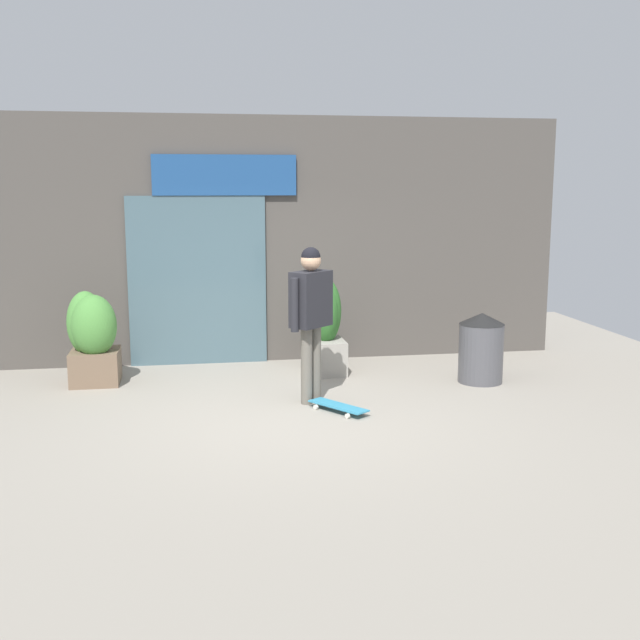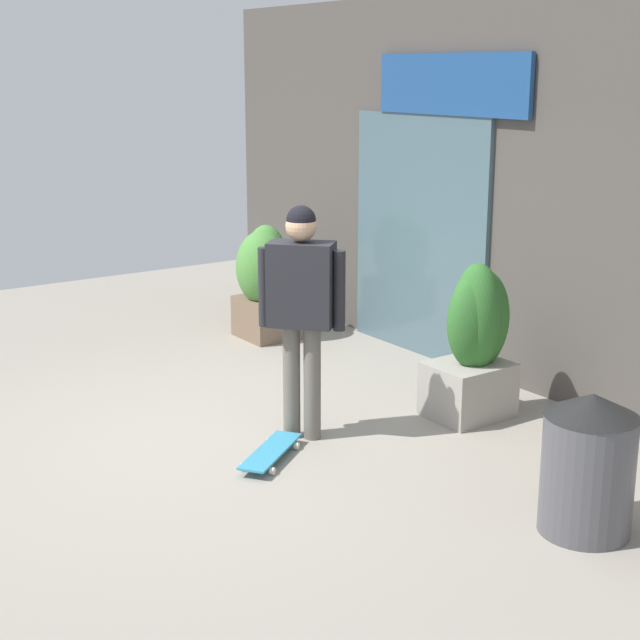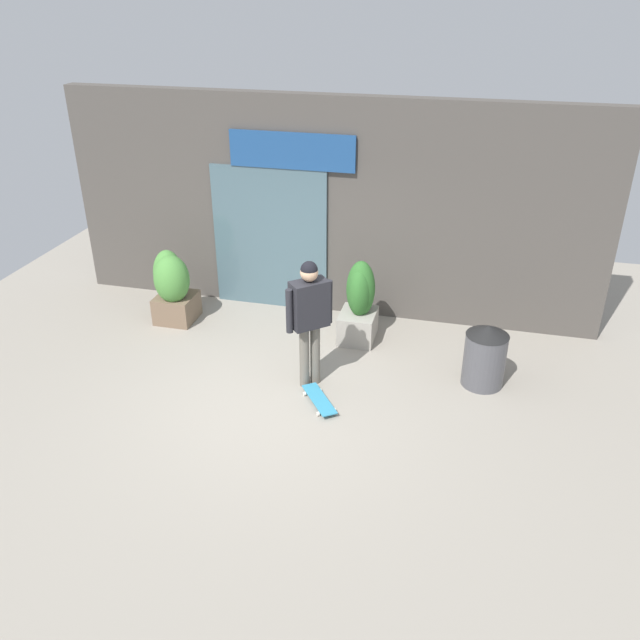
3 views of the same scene
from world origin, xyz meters
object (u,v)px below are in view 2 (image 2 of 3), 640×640
Objects in this scene: skateboard at (271,452)px; trash_bin at (588,463)px; skateboarder at (301,297)px; planter_box_left at (266,280)px; planter_box_right at (475,341)px.

skateboard is 0.82× the size of trash_bin.
skateboarder reaches higher than planter_box_left.
trash_bin is at bearing 61.59° from skateboarder.
trash_bin is at bearing -8.31° from planter_box_left.
planter_box_left is at bearing -177.43° from planter_box_right.
skateboard is 0.62× the size of planter_box_left.
skateboarder is at bearing 172.73° from skateboard.
skateboarder is 1.15m from skateboard.
trash_bin is (2.01, 0.99, 0.38)m from skateboard.
planter_box_left reaches higher than trash_bin.
trash_bin is (4.80, -0.70, -0.16)m from planter_box_left.
planter_box_right is (2.95, 0.13, 0.02)m from planter_box_left.
trash_bin is (2.25, 0.56, -0.66)m from skateboarder.
skateboard is at bearing -153.85° from trash_bin.
skateboard is 1.91m from planter_box_right.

